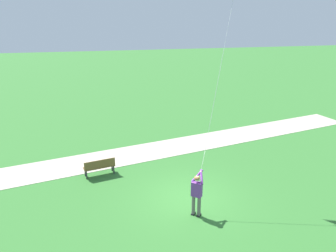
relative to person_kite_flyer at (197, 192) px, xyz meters
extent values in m
plane|color=#33702D|center=(1.21, 0.00, -1.05)|extent=(120.00, 120.00, 0.00)
cube|color=#B7AD99|center=(6.22, 2.00, -1.04)|extent=(8.88, 31.82, 0.02)
cube|color=#232328|center=(0.08, 0.09, -1.02)|extent=(0.25, 0.24, 0.06)
cylinder|color=slate|center=(0.06, 0.10, -0.60)|extent=(0.14, 0.14, 0.82)
cube|color=#232328|center=(-0.08, -0.09, -1.02)|extent=(0.25, 0.24, 0.06)
cylinder|color=slate|center=(-0.10, -0.08, -0.60)|extent=(0.14, 0.14, 0.82)
cube|color=#753899|center=(-0.02, 0.01, 0.11)|extent=(0.43, 0.45, 0.60)
sphere|color=beige|center=(-0.02, 0.01, 0.57)|extent=(0.22, 0.22, 0.22)
ellipsoid|color=olive|center=(-0.03, 0.02, 0.61)|extent=(0.32, 0.32, 0.13)
cylinder|color=#753899|center=(0.21, -0.06, 0.56)|extent=(0.28, 0.55, 0.43)
cylinder|color=#753899|center=(0.09, -0.20, 0.56)|extent=(0.56, 0.20, 0.43)
sphere|color=beige|center=(0.27, -0.23, 0.69)|extent=(0.10, 0.10, 0.10)
cylinder|color=silver|center=(1.35, -1.17, 4.00)|extent=(2.17, 1.89, 6.62)
cube|color=brown|center=(4.24, 3.63, -0.60)|extent=(0.74, 1.56, 0.05)
cube|color=brown|center=(4.06, 3.59, -0.37)|extent=(0.35, 1.48, 0.40)
cube|color=#2D2D33|center=(4.26, 4.32, -0.82)|extent=(0.07, 0.07, 0.45)
cube|color=#2D2D33|center=(3.95, 4.25, -0.82)|extent=(0.07, 0.07, 0.45)
cube|color=#2D2D33|center=(4.54, 3.00, -0.82)|extent=(0.07, 0.07, 0.45)
cube|color=#2D2D33|center=(4.22, 2.94, -0.82)|extent=(0.07, 0.07, 0.45)
camera|label=1|loc=(-10.19, 3.49, 6.46)|focal=34.04mm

